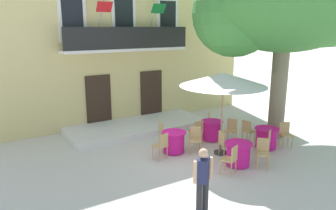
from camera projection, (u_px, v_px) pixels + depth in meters
ground_plane at (195, 157)px, 10.99m from camera, size 120.00×120.00×0.00m
building_facade at (107, 38)px, 15.76m from camera, size 13.00×5.09×7.50m
entrance_step_platform at (139, 126)px, 13.96m from camera, size 5.98×2.44×0.25m
plane_tree at (282, 5)px, 11.88m from camera, size 6.43×5.65×7.12m
cafe_table_near_tree at (174, 142)px, 11.33m from camera, size 0.86×0.86×0.76m
cafe_chair_near_tree_0 at (195, 138)px, 11.33m from camera, size 0.56×0.56×0.91m
cafe_chair_near_tree_1 at (164, 132)px, 11.94m from camera, size 0.45×0.45×0.91m
cafe_chair_near_tree_2 at (162, 145)px, 10.69m from camera, size 0.51×0.51×0.91m
cafe_table_middle at (266, 138)px, 11.74m from camera, size 0.86×0.86×0.76m
cafe_chair_middle_0 at (248, 130)px, 12.20m from camera, size 0.46×0.46×0.91m
cafe_chair_middle_1 at (266, 141)px, 11.01m from camera, size 0.56×0.56×0.91m
cafe_chair_middle_2 at (285, 133)px, 11.86m from camera, size 0.53×0.53×0.91m
cafe_table_front at (238, 154)px, 10.27m from camera, size 0.86×0.86×0.76m
cafe_chair_front_0 at (231, 158)px, 9.60m from camera, size 0.53×0.53×0.91m
cafe_chair_front_1 at (263, 151)px, 10.16m from camera, size 0.57×0.57×0.91m
cafe_chair_front_2 at (224, 142)px, 10.90m from camera, size 0.47×0.47×0.91m
cafe_table_far_side at (212, 130)px, 12.61m from camera, size 0.86×0.86×0.76m
cafe_chair_far_side_0 at (231, 129)px, 12.30m from camera, size 0.55×0.55×0.91m
cafe_chair_far_side_1 at (211, 121)px, 13.31m from camera, size 0.57×0.57×0.91m
cafe_chair_far_side_2 at (197, 130)px, 12.16m from camera, size 0.42×0.42×0.91m
cafe_umbrella at (223, 80)px, 10.70m from camera, size 2.90×2.90×2.85m
pedestrian_near_entrance at (203, 179)px, 7.31m from camera, size 0.53×0.39×1.70m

